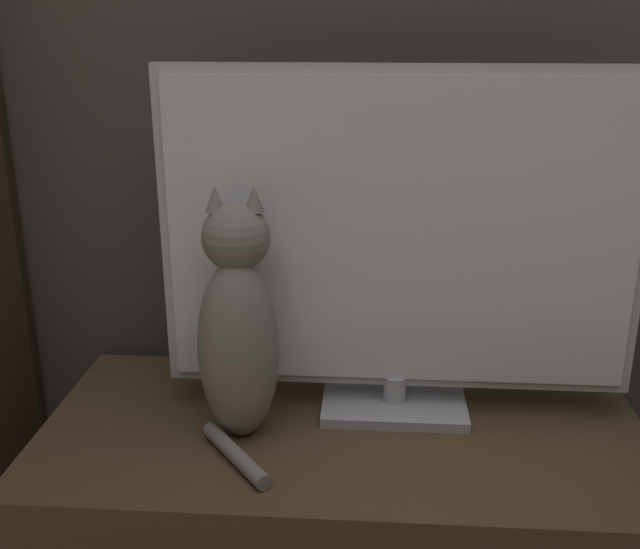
# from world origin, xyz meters

# --- Properties ---
(tv_stand) EXTENTS (1.13, 0.56, 0.42)m
(tv_stand) POSITION_xyz_m (0.00, 0.90, 0.21)
(tv_stand) COLOR brown
(tv_stand) RESTS_ON ground_plane
(tv) EXTENTS (0.88, 0.17, 0.66)m
(tv) POSITION_xyz_m (0.10, 0.98, 0.76)
(tv) COLOR #B7B7BC
(tv) RESTS_ON tv_stand
(cat) EXTENTS (0.15, 0.27, 0.46)m
(cat) POSITION_xyz_m (-0.19, 0.87, 0.63)
(cat) COLOR gray
(cat) RESTS_ON tv_stand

